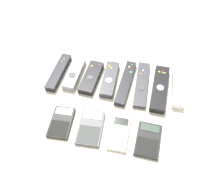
{
  "coord_description": "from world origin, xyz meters",
  "views": [
    {
      "loc": [
        0.1,
        -0.41,
        0.69
      ],
      "look_at": [
        0.0,
        0.04,
        0.01
      ],
      "focal_mm": 35.0,
      "sensor_mm": 36.0,
      "label": 1
    }
  ],
  "objects": [
    {
      "name": "remote_7",
      "position": [
        0.24,
        0.14,
        0.01
      ],
      "size": [
        0.05,
        0.17,
        0.03
      ],
      "rotation": [
        0.0,
        0.0,
        0.03
      ],
      "color": "white",
      "rests_on": "ground_plane"
    },
    {
      "name": "remote_2",
      "position": [
        -0.1,
        0.13,
        0.01
      ],
      "size": [
        0.07,
        0.16,
        0.03
      ],
      "rotation": [
        0.0,
        0.0,
        -0.07
      ],
      "color": "black",
      "rests_on": "ground_plane"
    },
    {
      "name": "calculator_3",
      "position": [
        0.15,
        -0.09,
        0.01
      ],
      "size": [
        0.08,
        0.13,
        0.02
      ],
      "rotation": [
        0.0,
        0.0,
        -0.03
      ],
      "color": "black",
      "rests_on": "ground_plane"
    },
    {
      "name": "remote_0",
      "position": [
        -0.24,
        0.13,
        0.01
      ],
      "size": [
        0.05,
        0.19,
        0.03
      ],
      "rotation": [
        0.0,
        0.0,
        -0.04
      ],
      "color": "black",
      "rests_on": "ground_plane"
    },
    {
      "name": "calculator_1",
      "position": [
        -0.05,
        -0.09,
        0.01
      ],
      "size": [
        0.09,
        0.14,
        0.02
      ],
      "rotation": [
        0.0,
        0.0,
        0.06
      ],
      "color": "#4C4C51",
      "rests_on": "ground_plane"
    },
    {
      "name": "remote_1",
      "position": [
        -0.18,
        0.13,
        0.01
      ],
      "size": [
        0.05,
        0.16,
        0.03
      ],
      "rotation": [
        0.0,
        0.0,
        -0.03
      ],
      "color": "gray",
      "rests_on": "ground_plane"
    },
    {
      "name": "ground_plane",
      "position": [
        0.0,
        0.0,
        0.0
      ],
      "size": [
        3.0,
        3.0,
        0.0
      ],
      "primitive_type": "plane",
      "color": "beige"
    },
    {
      "name": "calculator_2",
      "position": [
        0.05,
        -0.09,
        0.01
      ],
      "size": [
        0.07,
        0.13,
        0.02
      ],
      "rotation": [
        0.0,
        0.0,
        0.02
      ],
      "color": "silver",
      "rests_on": "ground_plane"
    },
    {
      "name": "remote_4",
      "position": [
        0.04,
        0.13,
        0.01
      ],
      "size": [
        0.05,
        0.22,
        0.02
      ],
      "rotation": [
        0.0,
        0.0,
        -0.07
      ],
      "color": "black",
      "rests_on": "ground_plane"
    },
    {
      "name": "calculator_0",
      "position": [
        -0.16,
        -0.09,
        0.01
      ],
      "size": [
        0.08,
        0.13,
        0.01
      ],
      "rotation": [
        0.0,
        0.0,
        0.06
      ],
      "color": "black",
      "rests_on": "ground_plane"
    },
    {
      "name": "remote_3",
      "position": [
        -0.03,
        0.13,
        0.01
      ],
      "size": [
        0.06,
        0.17,
        0.03
      ],
      "rotation": [
        0.0,
        0.0,
        0.03
      ],
      "color": "#333338",
      "rests_on": "ground_plane"
    },
    {
      "name": "remote_6",
      "position": [
        0.17,
        0.13,
        0.01
      ],
      "size": [
        0.06,
        0.22,
        0.03
      ],
      "rotation": [
        0.0,
        0.0,
        -0.02
      ],
      "color": "black",
      "rests_on": "ground_plane"
    },
    {
      "name": "remote_5",
      "position": [
        0.1,
        0.14,
        0.01
      ],
      "size": [
        0.06,
        0.22,
        0.02
      ],
      "rotation": [
        0.0,
        0.0,
        0.04
      ],
      "color": "#333338",
      "rests_on": "ground_plane"
    }
  ]
}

